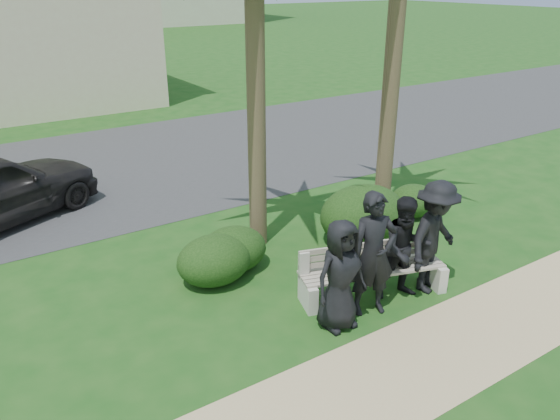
{
  "coord_description": "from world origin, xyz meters",
  "views": [
    {
      "loc": [
        -4.75,
        -5.59,
        4.62
      ],
      "look_at": [
        -0.44,
        1.0,
        1.22
      ],
      "focal_mm": 35.0,
      "sensor_mm": 36.0,
      "label": 1
    }
  ],
  "objects_px": {
    "man_a": "(340,275)",
    "man_b": "(373,255)",
    "man_c": "(406,248)",
    "park_bench": "(372,274)",
    "man_d": "(434,237)"
  },
  "relations": [
    {
      "from": "man_c",
      "to": "man_d",
      "type": "xyz_separation_m",
      "value": [
        0.51,
        -0.1,
        0.09
      ]
    },
    {
      "from": "park_bench",
      "to": "man_b",
      "type": "distance_m",
      "value": 0.74
    },
    {
      "from": "man_a",
      "to": "man_b",
      "type": "bearing_deg",
      "value": 3.16
    },
    {
      "from": "park_bench",
      "to": "man_a",
      "type": "bearing_deg",
      "value": -142.32
    },
    {
      "from": "man_c",
      "to": "man_d",
      "type": "bearing_deg",
      "value": 9.04
    },
    {
      "from": "park_bench",
      "to": "man_a",
      "type": "distance_m",
      "value": 1.11
    },
    {
      "from": "man_a",
      "to": "man_c",
      "type": "bearing_deg",
      "value": 3.7
    },
    {
      "from": "park_bench",
      "to": "man_c",
      "type": "distance_m",
      "value": 0.66
    },
    {
      "from": "man_b",
      "to": "man_d",
      "type": "relative_size",
      "value": 1.03
    },
    {
      "from": "man_a",
      "to": "man_d",
      "type": "height_order",
      "value": "man_d"
    },
    {
      "from": "man_c",
      "to": "man_a",
      "type": "bearing_deg",
      "value": -156.81
    },
    {
      "from": "park_bench",
      "to": "man_a",
      "type": "xyz_separation_m",
      "value": [
        -0.95,
        -0.35,
        0.45
      ]
    },
    {
      "from": "park_bench",
      "to": "man_a",
      "type": "relative_size",
      "value": 1.5
    },
    {
      "from": "man_d",
      "to": "man_b",
      "type": "bearing_deg",
      "value": 161.59
    },
    {
      "from": "park_bench",
      "to": "man_b",
      "type": "relative_size",
      "value": 1.29
    }
  ]
}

